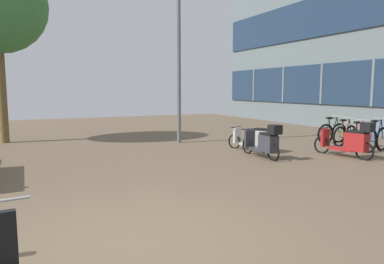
% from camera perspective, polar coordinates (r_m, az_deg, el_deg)
% --- Properties ---
extents(ground, '(21.00, 40.00, 0.13)m').
position_cam_1_polar(ground, '(5.10, 7.19, -14.83)').
color(ground, '#232825').
extents(bicycle_rack_02, '(1.45, 0.48, 1.03)m').
position_cam_1_polar(bicycle_rack_02, '(12.04, 27.60, -1.05)').
color(bicycle_rack_02, black).
rests_on(bicycle_rack_02, ground).
extents(bicycle_rack_03, '(1.30, 0.48, 0.93)m').
position_cam_1_polar(bicycle_rack_03, '(12.40, 25.33, -0.86)').
color(bicycle_rack_03, black).
rests_on(bicycle_rack_03, ground).
extents(bicycle_rack_04, '(1.32, 0.48, 0.95)m').
position_cam_1_polar(bicycle_rack_04, '(12.86, 23.47, -0.49)').
color(bicycle_rack_04, black).
rests_on(bicycle_rack_04, ground).
extents(bicycle_rack_05, '(1.33, 0.48, 0.98)m').
position_cam_1_polar(bicycle_rack_05, '(13.31, 21.68, -0.14)').
color(bicycle_rack_05, black).
rests_on(bicycle_rack_05, ground).
extents(scooter_near, '(0.84, 1.64, 0.73)m').
position_cam_1_polar(scooter_near, '(10.81, 10.38, -1.10)').
color(scooter_near, black).
rests_on(scooter_near, ground).
extents(scooter_mid, '(0.64, 1.79, 1.02)m').
position_cam_1_polar(scooter_mid, '(10.56, 24.21, -1.35)').
color(scooter_mid, black).
rests_on(scooter_mid, ground).
extents(scooter_far, '(0.52, 1.68, 0.97)m').
position_cam_1_polar(scooter_far, '(9.76, 11.64, -1.63)').
color(scooter_far, black).
rests_on(scooter_far, ground).
extents(lamp_post, '(0.20, 0.52, 5.73)m').
position_cam_1_polar(lamp_post, '(12.36, -2.15, 13.03)').
color(lamp_post, slate).
rests_on(lamp_post, ground).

